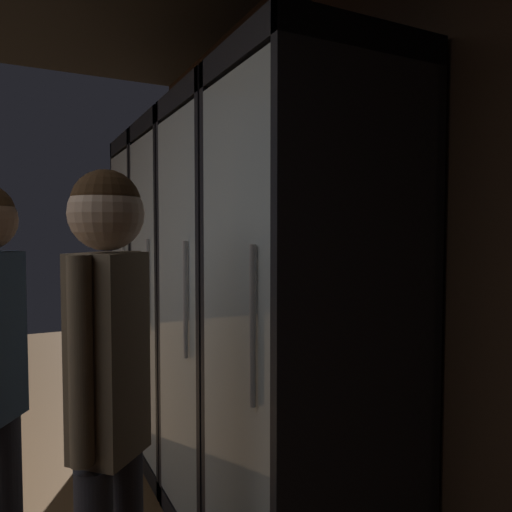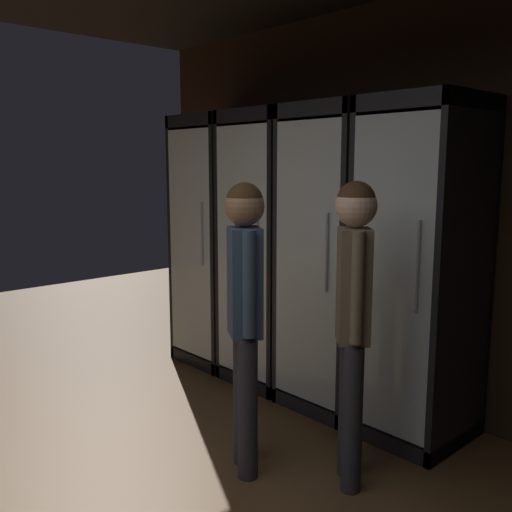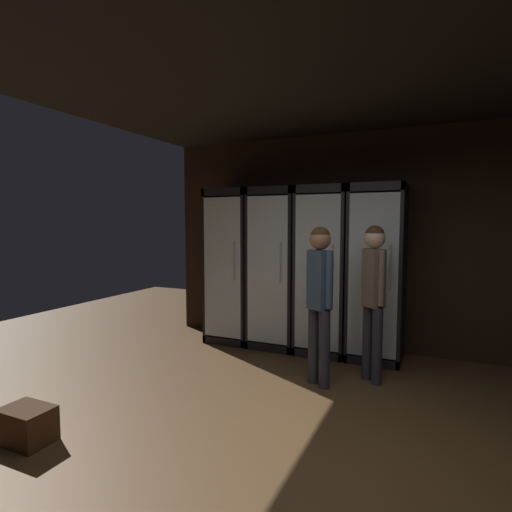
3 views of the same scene
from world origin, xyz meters
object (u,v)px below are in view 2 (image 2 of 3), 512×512
at_px(cooler_left, 277,250).
at_px(cooler_right, 424,275).
at_px(cooler_far_left, 224,243).
at_px(shopper_near, 245,299).
at_px(shopper_far, 353,301).
at_px(cooler_center, 342,262).

relative_size(cooler_left, cooler_right, 1.00).
relative_size(cooler_far_left, cooler_left, 1.00).
bearing_deg(cooler_far_left, cooler_right, -0.02).
bearing_deg(shopper_near, shopper_far, 34.39).
xyz_separation_m(cooler_center, cooler_right, (0.64, -0.00, 0.00)).
bearing_deg(shopper_far, shopper_near, -145.61).
height_order(cooler_far_left, cooler_center, same).
bearing_deg(cooler_left, shopper_far, -30.26).
bearing_deg(shopper_far, cooler_right, 95.36).
height_order(shopper_near, shopper_far, shopper_far).
bearing_deg(cooler_left, cooler_right, -0.06).
bearing_deg(cooler_far_left, cooler_center, 0.05).
bearing_deg(cooler_right, cooler_far_left, 179.98).
bearing_deg(cooler_far_left, shopper_near, -36.15).
bearing_deg(cooler_center, shopper_near, -77.71).
bearing_deg(shopper_near, cooler_left, 128.43).
height_order(cooler_center, shopper_near, cooler_center).
relative_size(cooler_far_left, shopper_near, 1.31).
relative_size(cooler_far_left, cooler_center, 1.00).
xyz_separation_m(cooler_left, shopper_near, (0.89, -1.12, -0.05)).
distance_m(cooler_right, shopper_far, 0.80).
height_order(cooler_left, shopper_near, cooler_left).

